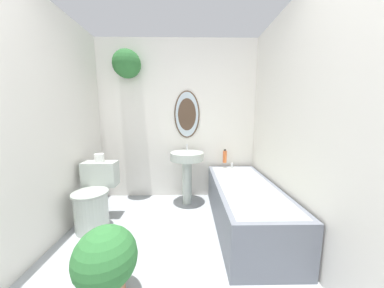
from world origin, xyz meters
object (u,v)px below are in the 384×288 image
(shampoo_bottle, at_px, (225,156))
(bathtub, at_px, (245,204))
(pedestal_sink, at_px, (187,164))
(toilet_paper_roll, at_px, (99,158))
(toilet, at_px, (94,199))
(potted_plant, at_px, (106,261))

(shampoo_bottle, bearing_deg, bathtub, -81.87)
(pedestal_sink, height_order, toilet_paper_roll, pedestal_sink)
(toilet, relative_size, potted_plant, 1.32)
(toilet, height_order, bathtub, toilet)
(toilet, relative_size, shampoo_bottle, 3.52)
(bathtub, xyz_separation_m, toilet_paper_roll, (-1.75, 0.22, 0.51))
(pedestal_sink, distance_m, potted_plant, 1.63)
(toilet, distance_m, bathtub, 1.75)
(pedestal_sink, bearing_deg, potted_plant, -109.47)
(bathtub, bearing_deg, pedestal_sink, 139.00)
(pedestal_sink, height_order, potted_plant, pedestal_sink)
(bathtub, bearing_deg, potted_plant, -142.74)
(toilet, xyz_separation_m, pedestal_sink, (1.07, 0.56, 0.26))
(shampoo_bottle, relative_size, potted_plant, 0.38)
(shampoo_bottle, xyz_separation_m, potted_plant, (-1.11, -1.66, -0.36))
(toilet, height_order, potted_plant, toilet)
(toilet, distance_m, toilet_paper_roll, 0.48)
(bathtub, xyz_separation_m, shampoo_bottle, (-0.11, 0.74, 0.41))
(pedestal_sink, relative_size, bathtub, 0.53)
(shampoo_bottle, xyz_separation_m, toilet_paper_roll, (-1.64, -0.52, 0.10))
(bathtub, xyz_separation_m, potted_plant, (-1.21, -0.92, 0.05))
(bathtub, distance_m, toilet_paper_roll, 1.83)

